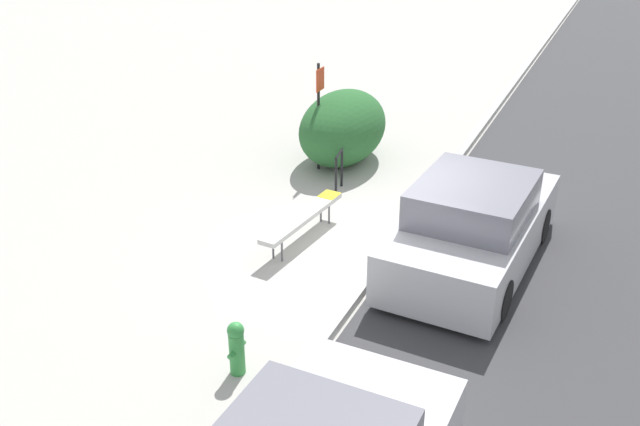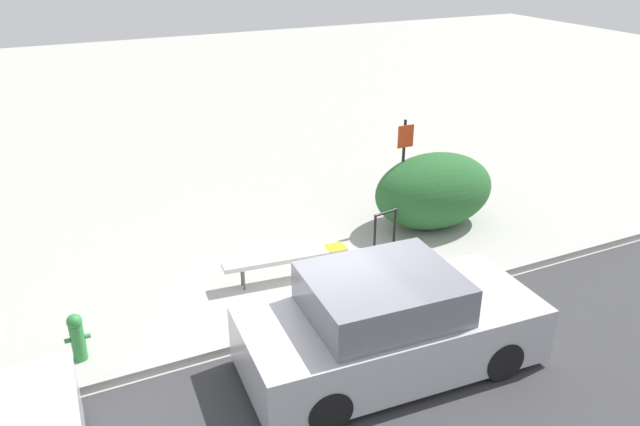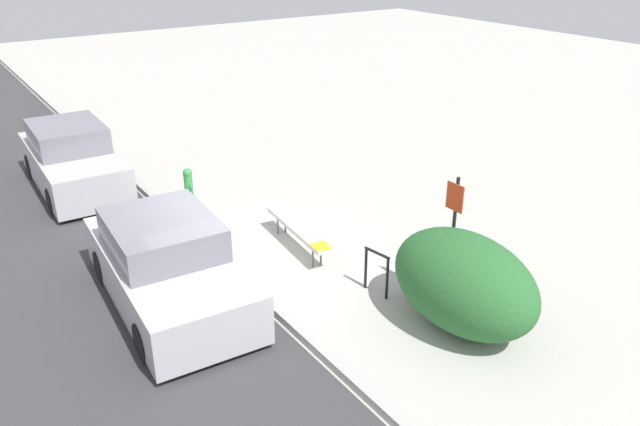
{
  "view_description": "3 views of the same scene",
  "coord_description": "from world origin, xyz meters",
  "px_view_note": "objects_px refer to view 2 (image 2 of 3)",
  "views": [
    {
      "loc": [
        -9.93,
        -3.25,
        5.91
      ],
      "look_at": [
        -0.18,
        1.14,
        0.67
      ],
      "focal_mm": 40.0,
      "sensor_mm": 36.0,
      "label": 1
    },
    {
      "loc": [
        -3.69,
        -7.49,
        5.76
      ],
      "look_at": [
        0.78,
        1.85,
        1.02
      ],
      "focal_mm": 35.0,
      "sensor_mm": 36.0,
      "label": 2
    },
    {
      "loc": [
        9.4,
        -4.35,
        5.91
      ],
      "look_at": [
        0.36,
        1.78,
        0.88
      ],
      "focal_mm": 35.0,
      "sensor_mm": 36.0,
      "label": 3
    }
  ],
  "objects_px": {
    "fire_hydrant": "(77,336)",
    "bench": "(286,258)",
    "bike_rack": "(385,227)",
    "parked_car_near": "(389,326)",
    "sign_post": "(403,163)"
  },
  "relations": [
    {
      "from": "bike_rack",
      "to": "parked_car_near",
      "type": "bearing_deg",
      "value": -120.26
    },
    {
      "from": "bench",
      "to": "parked_car_near",
      "type": "bearing_deg",
      "value": -76.81
    },
    {
      "from": "fire_hydrant",
      "to": "bench",
      "type": "bearing_deg",
      "value": 12.38
    },
    {
      "from": "bike_rack",
      "to": "parked_car_near",
      "type": "xyz_separation_m",
      "value": [
        -1.8,
        -3.09,
        0.18
      ]
    },
    {
      "from": "sign_post",
      "to": "parked_car_near",
      "type": "relative_size",
      "value": 0.53
    },
    {
      "from": "bike_rack",
      "to": "fire_hydrant",
      "type": "relative_size",
      "value": 1.08
    },
    {
      "from": "bike_rack",
      "to": "sign_post",
      "type": "bearing_deg",
      "value": 43.14
    },
    {
      "from": "bench",
      "to": "sign_post",
      "type": "relative_size",
      "value": 0.99
    },
    {
      "from": "bench",
      "to": "sign_post",
      "type": "bearing_deg",
      "value": 25.15
    },
    {
      "from": "sign_post",
      "to": "fire_hydrant",
      "type": "distance_m",
      "value": 7.0
    },
    {
      "from": "bike_rack",
      "to": "sign_post",
      "type": "relative_size",
      "value": 0.36
    },
    {
      "from": "bench",
      "to": "bike_rack",
      "type": "xyz_separation_m",
      "value": [
        2.17,
        0.24,
        0.06
      ]
    },
    {
      "from": "bike_rack",
      "to": "parked_car_near",
      "type": "height_order",
      "value": "parked_car_near"
    },
    {
      "from": "bench",
      "to": "bike_rack",
      "type": "distance_m",
      "value": 2.18
    },
    {
      "from": "bike_rack",
      "to": "bench",
      "type": "bearing_deg",
      "value": -173.79
    }
  ]
}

